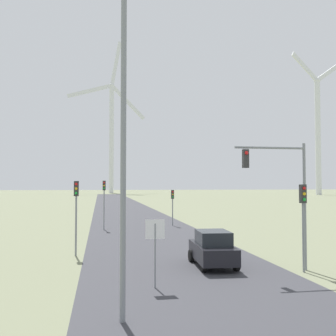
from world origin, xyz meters
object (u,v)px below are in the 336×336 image
traffic_light_post_mid_right (173,199)px  car_approaching (213,248)px  traffic_light_post_near_left (76,201)px  traffic_light_post_near_right (303,208)px  streetlamp (124,94)px  wind_turbine_left (112,126)px  traffic_light_mast_overhead (282,181)px  traffic_light_post_mid_left (104,194)px  wind_turbine_center (318,125)px  stop_sign_near (155,240)px

traffic_light_post_mid_right → car_approaching: (-1.58, -19.80, -1.77)m
traffic_light_post_near_left → traffic_light_post_near_right: 12.76m
streetlamp → wind_turbine_left: 181.31m
traffic_light_post_near_right → traffic_light_mast_overhead: size_ratio=0.67×
traffic_light_post_mid_left → traffic_light_post_mid_right: (6.94, 2.28, -0.64)m
traffic_light_post_near_left → traffic_light_mast_overhead: (10.18, -5.93, 1.15)m
traffic_light_post_near_left → traffic_light_post_near_right: bearing=-29.9°
traffic_light_post_mid_right → wind_turbine_center: wind_turbine_center is taller
traffic_light_mast_overhead → car_approaching: bearing=151.6°
traffic_light_post_mid_left → stop_sign_near: bearing=-85.0°
traffic_light_post_mid_left → wind_turbine_left: wind_turbine_left is taller
car_approaching → wind_turbine_center: size_ratio=0.07×
streetlamp → traffic_light_post_near_left: streetlamp is taller
stop_sign_near → wind_turbine_center: wind_turbine_center is taller
stop_sign_near → traffic_light_mast_overhead: (6.56, 2.03, 2.42)m
traffic_light_post_near_left → traffic_light_post_mid_right: size_ratio=1.21×
traffic_light_post_mid_left → traffic_light_post_mid_right: bearing=18.2°
traffic_light_post_near_left → traffic_light_post_mid_left: size_ratio=0.97×
traffic_light_post_mid_left → wind_turbine_left: size_ratio=0.06×
stop_sign_near → traffic_light_post_mid_right: size_ratio=0.76×
streetlamp → traffic_light_post_near_right: size_ratio=2.73×
car_approaching → wind_turbine_left: 174.90m
car_approaching → streetlamp: bearing=-124.2°
traffic_light_post_near_left → wind_turbine_center: wind_turbine_center is taller
stop_sign_near → car_approaching: (3.51, 3.68, -1.04)m
stop_sign_near → wind_turbine_left: 178.37m
traffic_light_post_mid_right → traffic_light_mast_overhead: size_ratio=0.58×
streetlamp → stop_sign_near: 6.50m
traffic_light_post_near_left → traffic_light_mast_overhead: 11.84m
stop_sign_near → traffic_light_post_mid_left: size_ratio=0.61×
car_approaching → wind_turbine_center: (81.30, 125.85, 27.41)m
traffic_light_mast_overhead → traffic_light_post_mid_right: bearing=93.9°
traffic_light_post_near_right → traffic_light_post_mid_left: bearing=115.3°
traffic_light_post_near_left → traffic_light_post_mid_right: 17.81m
car_approaching → traffic_light_post_near_left: bearing=149.0°
streetlamp → car_approaching: streetlamp is taller
stop_sign_near → traffic_light_post_mid_left: (-1.84, 21.20, 1.37)m
traffic_light_post_near_left → traffic_light_post_mid_right: (8.72, 15.52, -0.54)m
stop_sign_near → traffic_light_post_near_left: size_ratio=0.63×
traffic_light_post_near_left → traffic_light_mast_overhead: bearing=-30.2°
traffic_light_post_mid_right → wind_turbine_center: (79.72, 106.05, 25.65)m
car_approaching → wind_turbine_center: wind_turbine_center is taller
traffic_light_mast_overhead → wind_turbine_center: size_ratio=0.11×
traffic_light_post_near_right → car_approaching: bearing=152.1°
traffic_light_post_mid_right → car_approaching: bearing=-94.6°
streetlamp → wind_turbine_left: bearing=88.5°
traffic_light_post_mid_right → traffic_light_mast_overhead: (1.46, -21.45, 1.69)m
streetlamp → traffic_light_post_near_right: (8.98, 5.35, -3.96)m
traffic_light_post_near_right → stop_sign_near: bearing=-167.9°
traffic_light_mast_overhead → car_approaching: size_ratio=1.49×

